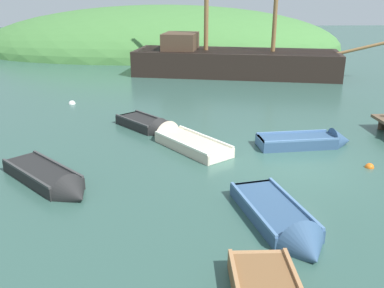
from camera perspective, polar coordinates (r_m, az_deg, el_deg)
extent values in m
plane|color=#33564C|center=(14.36, 13.40, -2.90)|extent=(120.00, 120.00, 0.00)
cylinder|color=#3A2D21|center=(19.40, 24.11, 1.79)|extent=(0.28, 0.28, 1.16)
ellipsoid|color=#477F3D|center=(44.45, -3.89, 12.81)|extent=(36.29, 22.04, 8.41)
cube|color=black|center=(29.62, 5.85, 10.06)|extent=(14.21, 6.97, 2.47)
cube|color=#997A51|center=(29.44, 5.93, 12.33)|extent=(13.60, 6.54, 0.10)
cylinder|color=olive|center=(29.99, 21.79, 11.87)|extent=(2.92, 0.86, 0.97)
cube|color=#4C3828|center=(29.85, -1.58, 13.69)|extent=(2.77, 3.21, 1.10)
cube|color=#AE7B4F|center=(9.16, 8.76, -15.09)|extent=(1.09, 0.15, 0.36)
cube|color=#AE7B4F|center=(8.38, 9.95, -17.91)|extent=(1.12, 0.21, 0.05)
cube|color=black|center=(13.71, -19.54, -4.11)|extent=(2.86, 2.99, 0.48)
cone|color=black|center=(12.18, -15.45, -6.74)|extent=(1.28, 1.25, 1.05)
cube|color=#3B3B3B|center=(14.94, -22.14, -2.18)|extent=(0.82, 0.76, 0.34)
cube|color=#3B3B3B|center=(13.20, -18.57, -4.07)|extent=(0.88, 0.82, 0.05)
cube|color=#3B3B3B|center=(14.09, -20.61, -2.79)|extent=(0.88, 0.82, 0.05)
cube|color=#3B3B3B|center=(13.42, -21.61, -3.64)|extent=(2.05, 2.26, 0.07)
cube|color=#3B3B3B|center=(13.82, -17.78, -2.50)|extent=(2.05, 2.26, 0.07)
cube|color=beige|center=(15.41, 0.09, -0.29)|extent=(2.80, 3.28, 0.47)
cone|color=beige|center=(16.90, -4.03, 1.50)|extent=(1.39, 1.29, 1.16)
cube|color=white|center=(14.30, 3.89, -1.68)|extent=(0.97, 0.73, 0.33)
cube|color=white|center=(15.76, -1.15, 0.84)|extent=(1.03, 0.79, 0.05)
cube|color=white|center=(14.95, 1.41, -0.24)|extent=(1.03, 0.79, 0.05)
cube|color=white|center=(15.67, 1.73, 1.06)|extent=(1.82, 2.58, 0.07)
cube|color=white|center=(15.00, -1.62, 0.19)|extent=(1.82, 2.58, 0.07)
cube|color=#335175|center=(16.14, 13.85, 0.10)|extent=(2.90, 1.29, 0.50)
cone|color=#335175|center=(16.86, 19.42, 0.39)|extent=(0.78, 1.07, 1.02)
cube|color=#4F75A1|center=(15.67, 9.24, 0.12)|extent=(0.20, 0.98, 0.35)
cube|color=#4F75A1|center=(16.27, 15.52, 0.81)|extent=(0.26, 1.00, 0.05)
cube|color=#4F75A1|center=(15.90, 12.25, 0.65)|extent=(0.26, 1.00, 0.05)
cube|color=#4F75A1|center=(15.61, 14.59, 0.45)|extent=(2.76, 0.30, 0.07)
cube|color=#4F75A1|center=(16.49, 13.30, 1.59)|extent=(2.76, 0.30, 0.07)
cube|color=black|center=(18.10, -6.78, 2.67)|extent=(2.33, 2.52, 0.47)
cone|color=black|center=(16.97, -3.86, 1.59)|extent=(1.20, 1.13, 1.06)
cube|color=#3B3B3B|center=(18.97, -8.77, 3.60)|extent=(0.86, 0.72, 0.33)
cube|color=#3B3B3B|center=(17.73, -6.02, 2.92)|extent=(0.91, 0.78, 0.05)
cube|color=#3B3B3B|center=(18.37, -7.55, 3.46)|extent=(0.91, 0.78, 0.05)
cube|color=#3B3B3B|center=(17.74, -8.16, 3.15)|extent=(1.49, 1.84, 0.07)
cube|color=#3B3B3B|center=(18.31, -5.50, 3.79)|extent=(1.49, 1.84, 0.07)
cube|color=#335175|center=(11.12, 10.77, -9.10)|extent=(1.79, 3.10, 0.45)
cone|color=#335175|center=(9.77, 15.43, -13.95)|extent=(1.30, 0.94, 1.18)
cube|color=#4F75A1|center=(12.22, 7.97, -5.79)|extent=(1.12, 0.34, 0.32)
cube|color=#4F75A1|center=(10.65, 12.01, -9.58)|extent=(1.16, 0.40, 0.05)
cube|color=#4F75A1|center=(11.45, 9.73, -7.21)|extent=(1.16, 0.40, 0.05)
cube|color=#4F75A1|center=(10.78, 8.03, -8.38)|extent=(0.64, 2.82, 0.07)
cube|color=#4F75A1|center=(11.25, 13.55, -7.50)|extent=(0.64, 2.82, 0.07)
sphere|color=orange|center=(15.03, 22.79, -2.93)|extent=(0.29, 0.29, 0.29)
sphere|color=white|center=(22.59, -15.86, 5.21)|extent=(0.36, 0.36, 0.36)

